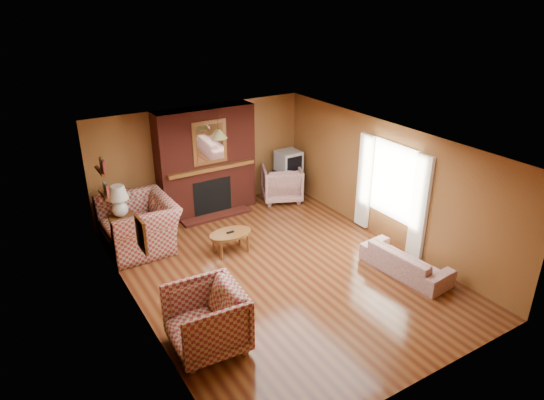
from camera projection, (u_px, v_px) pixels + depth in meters
floor at (278, 270)px, 8.81m from camera, size 6.50×6.50×0.00m
ceiling at (279, 144)px, 7.84m from camera, size 6.50×6.50×0.00m
wall_back at (201, 158)px, 10.86m from camera, size 6.50×0.00×6.50m
wall_front at (423, 308)px, 5.79m from camera, size 6.50×0.00×6.50m
wall_left at (135, 248)px, 7.13m from camera, size 0.00×6.50×6.50m
wall_right at (386, 182)px, 9.53m from camera, size 0.00×6.50×6.50m
fireplace at (206, 162)px, 10.66m from camera, size 2.20×0.82×2.40m
window_right at (391, 190)px, 9.38m from camera, size 0.10×1.85×2.00m
bookshelf at (103, 178)px, 8.45m from camera, size 0.09×0.55×0.71m
botanical_print at (141, 235)px, 6.77m from camera, size 0.05×0.40×0.50m
pendant_light at (218, 134)px, 9.80m from camera, size 0.36×0.36×0.48m
plaid_loveseat at (139, 225)px, 9.42m from camera, size 1.32×1.51×0.97m
plaid_armchair at (206, 320)px, 6.76m from camera, size 1.09×1.07×0.94m
floral_sofa at (406, 261)px, 8.65m from camera, size 0.81×1.71×0.48m
floral_armchair at (282, 183)px, 11.59m from camera, size 1.19×1.21×0.84m
coffee_table at (230, 235)px, 9.28m from camera, size 0.85×0.53×0.44m
side_table at (123, 230)px, 9.60m from camera, size 0.50×0.50×0.61m
table_lamp at (119, 200)px, 9.33m from camera, size 0.39×0.39×0.64m
tv_stand at (288, 183)px, 11.84m from camera, size 0.61×0.55×0.66m
crt_tv at (289, 161)px, 11.61m from camera, size 0.54×0.53×0.49m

